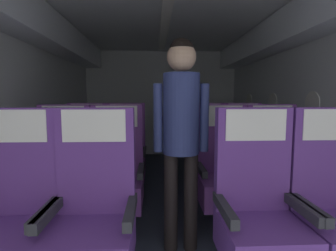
# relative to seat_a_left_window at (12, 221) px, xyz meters

# --- Properties ---
(ground) EXTENTS (3.43, 6.07, 0.02)m
(ground) POSITION_rel_seat_a_left_window_xyz_m (1.00, 1.22, -0.50)
(ground) COLOR #2D3342
(fuselage_shell) EXTENTS (3.31, 5.72, 2.27)m
(fuselage_shell) POSITION_rel_seat_a_left_window_xyz_m (1.00, 1.47, 1.13)
(fuselage_shell) COLOR silver
(fuselage_shell) RESTS_ON ground
(seat_a_left_window) EXTENTS (0.51, 0.49, 1.16)m
(seat_a_left_window) POSITION_rel_seat_a_left_window_xyz_m (0.00, 0.00, 0.00)
(seat_a_left_window) COLOR #38383D
(seat_a_left_window) RESTS_ON ground
(seat_a_left_aisle) EXTENTS (0.51, 0.49, 1.16)m
(seat_a_left_aisle) POSITION_rel_seat_a_left_window_xyz_m (0.48, -0.01, 0.00)
(seat_a_left_aisle) COLOR #38383D
(seat_a_left_aisle) RESTS_ON ground
(seat_a_right_window) EXTENTS (0.51, 0.49, 1.16)m
(seat_a_right_window) POSITION_rel_seat_a_left_window_xyz_m (1.50, -0.01, 0.00)
(seat_a_right_window) COLOR #38383D
(seat_a_right_window) RESTS_ON ground
(seat_b_left_window) EXTENTS (0.51, 0.49, 1.16)m
(seat_b_left_window) POSITION_rel_seat_a_left_window_xyz_m (0.00, 0.85, 0.00)
(seat_b_left_window) COLOR #38383D
(seat_b_left_window) RESTS_ON ground
(seat_b_left_aisle) EXTENTS (0.51, 0.49, 1.16)m
(seat_b_left_aisle) POSITION_rel_seat_a_left_window_xyz_m (0.50, 0.84, 0.00)
(seat_b_left_aisle) COLOR #38383D
(seat_b_left_aisle) RESTS_ON ground
(seat_b_right_aisle) EXTENTS (0.51, 0.49, 1.16)m
(seat_b_right_aisle) POSITION_rel_seat_a_left_window_xyz_m (2.00, 0.84, 0.00)
(seat_b_right_aisle) COLOR #38383D
(seat_b_right_aisle) RESTS_ON ground
(seat_b_right_window) EXTENTS (0.51, 0.49, 1.16)m
(seat_b_right_window) POSITION_rel_seat_a_left_window_xyz_m (1.51, 0.85, 0.00)
(seat_b_right_window) COLOR #38383D
(seat_b_right_window) RESTS_ON ground
(seat_c_left_window) EXTENTS (0.51, 0.49, 1.16)m
(seat_c_left_window) POSITION_rel_seat_a_left_window_xyz_m (0.00, 1.67, 0.00)
(seat_c_left_window) COLOR #38383D
(seat_c_left_window) RESTS_ON ground
(seat_c_left_aisle) EXTENTS (0.51, 0.49, 1.16)m
(seat_c_left_aisle) POSITION_rel_seat_a_left_window_xyz_m (0.49, 1.67, 0.00)
(seat_c_left_aisle) COLOR #38383D
(seat_c_left_aisle) RESTS_ON ground
(seat_c_right_aisle) EXTENTS (0.51, 0.49, 1.16)m
(seat_c_right_aisle) POSITION_rel_seat_a_left_window_xyz_m (2.00, 1.67, 0.00)
(seat_c_right_aisle) COLOR #38383D
(seat_c_right_aisle) RESTS_ON ground
(seat_c_right_window) EXTENTS (0.51, 0.49, 1.16)m
(seat_c_right_window) POSITION_rel_seat_a_left_window_xyz_m (1.51, 1.69, 0.00)
(seat_c_right_window) COLOR #38383D
(seat_c_right_window) RESTS_ON ground
(flight_attendant) EXTENTS (0.43, 0.28, 1.67)m
(flight_attendant) POSITION_rel_seat_a_left_window_xyz_m (1.06, 0.46, 0.55)
(flight_attendant) COLOR black
(flight_attendant) RESTS_ON ground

